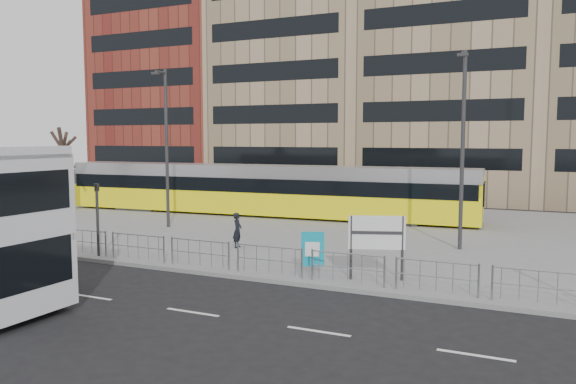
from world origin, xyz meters
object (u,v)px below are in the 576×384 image
at_px(pedestrian, 237,230).
at_px(ad_panel, 313,250).
at_px(lamp_post_west, 166,142).
at_px(traffic_light_west, 97,210).
at_px(lamp_post_east, 463,143).
at_px(station_sign, 377,236).
at_px(tram, 258,190).
at_px(bare_tree, 62,126).

bearing_deg(pedestrian, ad_panel, -135.56).
height_order(ad_panel, lamp_post_west, lamp_post_west).
xyz_separation_m(traffic_light_west, lamp_post_east, (13.82, 7.83, 2.82)).
distance_m(traffic_light_west, lamp_post_east, 16.13).
bearing_deg(ad_panel, lamp_post_west, 127.14).
xyz_separation_m(station_sign, lamp_post_east, (1.94, 6.90, 3.21)).
xyz_separation_m(pedestrian, lamp_post_west, (-6.56, 3.60, 3.96)).
relative_size(tram, traffic_light_west, 8.96).
bearing_deg(pedestrian, tram, 10.49).
height_order(tram, lamp_post_west, lamp_post_west).
relative_size(lamp_post_west, bare_tree, 1.11).
bearing_deg(pedestrian, lamp_post_east, -79.85).
relative_size(pedestrian, lamp_post_west, 0.18).
bearing_deg(lamp_post_east, bare_tree, 177.17).
bearing_deg(bare_tree, pedestrian, -17.65).
height_order(pedestrian, bare_tree, bare_tree).
bearing_deg(tram, lamp_post_east, -28.46).
distance_m(station_sign, bare_tree, 24.94).
height_order(station_sign, ad_panel, station_sign).
distance_m(pedestrian, traffic_light_west, 6.15).
bearing_deg(ad_panel, station_sign, -15.74).
relative_size(tram, ad_panel, 17.43).
xyz_separation_m(tram, ad_panel, (9.24, -13.47, -0.70)).
relative_size(station_sign, pedestrian, 1.43).
bearing_deg(station_sign, lamp_post_east, 55.43).
bearing_deg(pedestrian, station_sign, -124.82).
height_order(tram, traffic_light_west, tram).
distance_m(tram, pedestrian, 10.97).
bearing_deg(traffic_light_west, ad_panel, -11.42).
bearing_deg(lamp_post_west, traffic_light_west, -74.83).
xyz_separation_m(ad_panel, pedestrian, (-5.06, 3.37, -0.13)).
bearing_deg(ad_panel, bare_tree, 136.17).
relative_size(pedestrian, traffic_light_west, 0.52).
bearing_deg(lamp_post_west, bare_tree, 171.24).
relative_size(station_sign, traffic_light_west, 0.74).
relative_size(traffic_light_west, bare_tree, 0.39).
bearing_deg(tram, lamp_post_west, -113.56).
bearing_deg(station_sign, ad_panel, 167.32).
height_order(station_sign, bare_tree, bare_tree).
distance_m(tram, lamp_post_east, 15.24).
distance_m(traffic_light_west, bare_tree, 14.99).
bearing_deg(station_sign, tram, 112.31).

